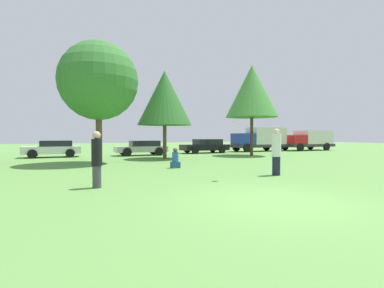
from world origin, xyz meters
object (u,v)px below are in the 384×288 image
(frisbee, at_px, (236,123))
(tree_3, at_px, (252,91))
(parked_car_silver, at_px, (142,147))
(parked_car_white, at_px, (53,148))
(delivery_truck_red, at_px, (308,140))
(parked_car_black, at_px, (205,146))
(person_thrower, at_px, (97,159))
(tree_1, at_px, (98,81))
(person_catcher, at_px, (276,152))
(tree_2, at_px, (165,98))
(bystander_sitting, at_px, (175,160))
(delivery_truck_blue, at_px, (260,139))

(frisbee, xyz_separation_m, tree_3, (8.47, 10.05, 3.06))
(tree_3, distance_m, parked_car_silver, 9.88)
(parked_car_white, distance_m, delivery_truck_red, 25.08)
(parked_car_white, distance_m, parked_car_black, 12.66)
(person_thrower, distance_m, tree_3, 16.85)
(tree_1, relative_size, tree_3, 0.97)
(tree_3, relative_size, delivery_truck_red, 1.20)
(tree_1, bearing_deg, person_catcher, -56.07)
(tree_1, bearing_deg, frisbee, -68.07)
(parked_car_black, bearing_deg, frisbee, 67.27)
(person_catcher, bearing_deg, parked_car_white, -60.12)
(tree_2, bearing_deg, frisbee, -96.42)
(person_thrower, bearing_deg, frisbee, -3.98)
(person_thrower, bearing_deg, tree_3, 37.75)
(parked_car_white, bearing_deg, person_catcher, 120.22)
(person_catcher, relative_size, bystander_sitting, 1.87)
(tree_1, bearing_deg, delivery_truck_blue, 20.80)
(person_catcher, distance_m, tree_3, 12.38)
(bystander_sitting, distance_m, parked_car_silver, 9.82)
(bystander_sitting, xyz_separation_m, delivery_truck_red, (19.75, 9.71, 0.76))
(parked_car_white, bearing_deg, parked_car_black, -179.17)
(delivery_truck_red, bearing_deg, person_thrower, 31.91)
(parked_car_silver, bearing_deg, parked_car_white, -5.58)
(frisbee, height_order, parked_car_black, frisbee)
(parked_car_white, xyz_separation_m, delivery_truck_red, (25.06, -0.92, 0.52))
(parked_car_silver, relative_size, delivery_truck_red, 0.70)
(frisbee, relative_size, parked_car_white, 0.06)
(bystander_sitting, height_order, parked_car_black, parked_car_black)
(parked_car_black, bearing_deg, tree_3, 110.50)
(person_catcher, relative_size, tree_3, 0.26)
(person_thrower, distance_m, delivery_truck_blue, 23.26)
(delivery_truck_red, bearing_deg, parked_car_black, -0.68)
(parked_car_black, bearing_deg, parked_car_white, 0.83)
(frisbee, bearing_deg, bystander_sitting, 95.88)
(parked_car_black, distance_m, delivery_truck_red, 12.43)
(tree_2, bearing_deg, delivery_truck_red, 12.50)
(parked_car_silver, height_order, delivery_truck_red, delivery_truck_red)
(tree_2, bearing_deg, person_catcher, -84.23)
(tree_2, bearing_deg, delivery_truck_blue, 21.49)
(frisbee, xyz_separation_m, tree_1, (-3.46, 8.60, 2.64))
(person_thrower, xyz_separation_m, frisbee, (4.74, -0.48, 1.16))
(frisbee, relative_size, delivery_truck_blue, 0.04)
(tree_2, height_order, delivery_truck_red, tree_2)
(tree_3, xyz_separation_m, delivery_truck_blue, (4.95, 4.96, -3.82))
(person_thrower, relative_size, parked_car_black, 0.39)
(tree_1, distance_m, tree_2, 4.90)
(person_thrower, xyz_separation_m, parked_car_white, (-1.03, 14.64, -0.25))
(tree_1, bearing_deg, tree_2, 18.93)
(tree_1, xyz_separation_m, delivery_truck_red, (22.75, 5.60, -3.52))
(delivery_truck_red, bearing_deg, tree_3, 23.19)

